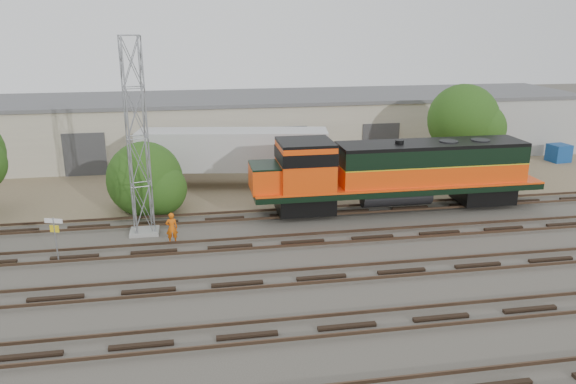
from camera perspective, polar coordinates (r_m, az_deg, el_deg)
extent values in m
plane|color=#47423A|center=(29.68, 2.08, -6.29)|extent=(140.00, 140.00, 0.00)
cube|color=#726047|center=(43.63, -1.98, 1.50)|extent=(80.00, 16.00, 0.02)
cube|color=#4C3828|center=(20.10, 9.05, -18.38)|extent=(80.00, 0.08, 0.14)
cube|color=black|center=(23.16, 6.01, -13.42)|extent=(80.00, 2.40, 0.14)
cube|color=#4C3828|center=(22.47, 6.55, -14.06)|extent=(80.00, 0.08, 0.14)
cube|color=#4C3828|center=(23.71, 5.52, -12.22)|extent=(80.00, 0.08, 0.14)
cube|color=black|center=(26.99, 3.41, -8.65)|extent=(80.00, 2.40, 0.14)
cube|color=#4C3828|center=(26.28, 3.79, -9.08)|extent=(80.00, 0.08, 0.14)
cube|color=#4C3828|center=(27.59, 3.05, -7.72)|extent=(80.00, 0.08, 0.14)
cube|color=black|center=(31.01, 1.51, -5.08)|extent=(80.00, 2.40, 0.14)
cube|color=#4C3828|center=(30.27, 1.79, -5.36)|extent=(80.00, 0.08, 0.14)
cube|color=#4C3828|center=(31.64, 1.24, -4.34)|extent=(80.00, 0.08, 0.14)
cube|color=black|center=(35.14, 0.07, -2.33)|extent=(80.00, 2.40, 0.14)
cube|color=#4C3828|center=(34.39, 0.28, -2.53)|extent=(80.00, 0.08, 0.14)
cube|color=#4C3828|center=(35.79, -0.14, -1.72)|extent=(80.00, 0.08, 0.14)
cube|color=beige|center=(50.80, -3.27, 6.62)|extent=(58.00, 10.00, 5.00)
cube|color=#59595B|center=(50.38, -3.32, 9.58)|extent=(58.40, 10.40, 0.30)
cube|color=#999993|center=(53.30, 21.77, 5.92)|extent=(14.00, 0.10, 5.00)
cube|color=#333335|center=(46.43, -19.94, 3.58)|extent=(3.20, 0.12, 3.40)
cube|color=#333335|center=(45.69, -10.01, 4.15)|extent=(3.20, 0.12, 3.40)
cube|color=#333335|center=(46.33, -0.05, 4.60)|extent=(3.20, 0.12, 3.40)
cube|color=#333335|center=(48.32, 9.38, 4.90)|extent=(3.20, 0.12, 3.40)
cube|color=#333335|center=(51.48, 17.86, 5.05)|extent=(3.20, 0.12, 3.40)
cube|color=black|center=(35.07, 1.72, -1.07)|extent=(3.49, 2.62, 1.09)
cube|color=black|center=(39.19, 19.16, -0.07)|extent=(3.49, 2.62, 1.09)
cube|color=black|center=(36.49, 10.99, 0.55)|extent=(18.53, 3.27, 0.38)
cylinder|color=black|center=(36.69, 10.93, -0.47)|extent=(4.58, 1.20, 1.20)
cube|color=#EF440B|center=(37.08, 14.22, 1.96)|extent=(11.99, 2.83, 1.31)
cube|color=black|center=(36.79, 14.36, 3.76)|extent=(11.99, 2.83, 1.09)
cube|color=black|center=(36.65, 14.44, 4.76)|extent=(11.99, 2.83, 0.22)
cube|color=#EF440B|center=(34.41, 1.75, 2.63)|extent=(3.27, 3.27, 2.83)
cube|color=black|center=(34.06, 1.78, 5.08)|extent=(3.27, 3.27, 0.17)
cube|color=#EF440B|center=(34.18, -2.38, 1.39)|extent=(1.74, 2.62, 1.53)
cube|color=gray|center=(33.49, -14.34, -3.85)|extent=(1.62, 1.62, 0.20)
cylinder|color=gray|center=(32.51, -15.87, 5.52)|extent=(0.08, 0.08, 10.80)
cylinder|color=gray|center=(32.42, -14.13, 5.62)|extent=(0.08, 0.08, 10.80)
cylinder|color=gray|center=(31.55, -16.04, 5.16)|extent=(0.08, 0.08, 10.80)
cylinder|color=gray|center=(31.46, -14.24, 5.27)|extent=(0.08, 0.08, 10.80)
cylinder|color=gray|center=(30.73, -22.51, -4.48)|extent=(0.07, 0.07, 2.32)
cube|color=white|center=(30.40, -22.73, -2.72)|extent=(0.92, 0.32, 0.23)
cube|color=yellow|center=(30.53, -22.64, -3.47)|extent=(0.47, 0.18, 0.37)
imported|color=#D7580B|center=(31.37, -11.73, -3.59)|extent=(0.67, 0.46, 1.76)
cube|color=silver|center=(40.81, -5.60, 4.31)|extent=(13.82, 4.76, 2.82)
cube|color=black|center=(41.30, 1.87, 1.33)|extent=(2.87, 2.96, 1.04)
cube|color=black|center=(41.08, -12.90, 1.03)|extent=(0.16, 0.16, 1.36)
cube|color=black|center=(43.05, -12.36, 1.81)|extent=(0.16, 0.16, 1.36)
cube|color=navy|center=(53.67, 25.80, 3.59)|extent=(1.79, 1.70, 1.50)
cube|color=maroon|center=(52.03, 20.25, 3.81)|extent=(1.75, 1.67, 1.40)
cylinder|color=#382619|center=(37.21, -14.13, -1.51)|extent=(0.33, 0.33, 0.43)
sphere|color=#1F4814|center=(36.66, -14.34, 1.29)|extent=(4.77, 4.77, 4.77)
sphere|color=#1F4814|center=(36.04, -12.86, 0.33)|extent=(3.34, 3.34, 3.34)
cylinder|color=#382619|center=(45.33, 17.00, 3.08)|extent=(0.31, 0.31, 2.66)
sphere|color=#1F4814|center=(44.70, 17.36, 7.05)|extent=(5.33, 5.33, 5.33)
sphere|color=#1F4814|center=(44.59, 18.99, 6.18)|extent=(3.73, 3.73, 3.73)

